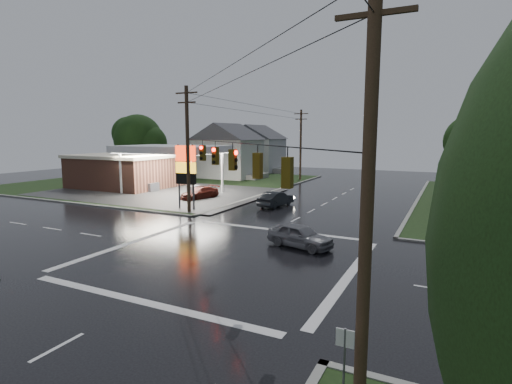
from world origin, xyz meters
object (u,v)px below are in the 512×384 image
at_px(utility_pole_n, 301,144).
at_px(house_far, 256,147).
at_px(pylon_sign, 186,166).
at_px(utility_pole_se, 368,186).
at_px(gas_station, 132,168).
at_px(car_pump, 199,193).
at_px(tree_ne_near, 490,150).
at_px(tree_nw_behind, 139,139).
at_px(car_crossing, 300,236).
at_px(car_north, 276,199).
at_px(utility_pole_nw, 188,148).
at_px(house_near, 228,150).

xyz_separation_m(utility_pole_n, house_far, (-12.45, 10.00, -1.06)).
distance_m(pylon_sign, utility_pole_se, 28.34).
xyz_separation_m(gas_station, utility_pole_n, (16.18, 18.30, 2.92)).
distance_m(pylon_sign, car_pump, 7.09).
relative_size(tree_ne_near, car_pump, 1.98).
relative_size(tree_nw_behind, car_crossing, 2.36).
distance_m(tree_ne_near, car_north, 19.63).
height_order(house_far, tree_nw_behind, tree_nw_behind).
distance_m(utility_pole_nw, car_pump, 9.12).
xyz_separation_m(pylon_sign, utility_pole_n, (1.00, 27.50, 1.46)).
height_order(gas_station, car_crossing, gas_station).
distance_m(gas_station, car_crossing, 33.01).
bearing_deg(utility_pole_se, car_pump, 131.17).
height_order(utility_pole_n, tree_nw_behind, utility_pole_n).
bearing_deg(utility_pole_nw, tree_nw_behind, 139.90).
height_order(gas_station, tree_ne_near, tree_ne_near).
xyz_separation_m(house_near, house_far, (-1.00, 12.00, 0.00)).
relative_size(gas_station, tree_ne_near, 2.92).
xyz_separation_m(utility_pole_nw, tree_ne_near, (23.64, 12.49, -0.16)).
relative_size(gas_station, utility_pole_se, 2.38).
xyz_separation_m(house_far, tree_nw_behind, (-11.89, -18.01, 1.77)).
bearing_deg(gas_station, car_north, -10.23).
bearing_deg(house_far, tree_ne_near, -35.77).
bearing_deg(gas_station, car_pump, -15.30).
bearing_deg(car_pump, utility_pole_n, 97.17).
distance_m(utility_pole_n, car_north, 23.44).
distance_m(car_crossing, car_pump, 20.45).
distance_m(utility_pole_nw, house_near, 28.90).
bearing_deg(utility_pole_se, pylon_sign, 135.00).
bearing_deg(tree_ne_near, car_north, -160.86).
height_order(car_north, car_crossing, car_north).
bearing_deg(utility_pole_se, car_crossing, 116.08).
relative_size(utility_pole_se, tree_ne_near, 1.22).
relative_size(gas_station, house_near, 2.37).
bearing_deg(car_pump, pylon_sign, -50.13).
relative_size(gas_station, house_far, 2.37).
xyz_separation_m(gas_station, pylon_sign, (15.18, -9.20, 1.46)).
xyz_separation_m(utility_pole_se, car_north, (-13.33, 25.26, -5.00)).
bearing_deg(utility_pole_nw, house_far, 107.92).
bearing_deg(house_far, car_crossing, -60.58).
height_order(utility_pole_n, car_crossing, utility_pole_n).
distance_m(pylon_sign, car_crossing, 15.59).
bearing_deg(car_north, car_crossing, 127.92).
relative_size(gas_station, pylon_sign, 4.37).
xyz_separation_m(pylon_sign, car_north, (6.67, 5.26, -3.29)).
height_order(utility_pole_nw, house_near, utility_pole_nw).
bearing_deg(car_pump, gas_station, -179.00).
bearing_deg(utility_pole_n, utility_pole_nw, -90.00).
xyz_separation_m(utility_pole_n, tree_ne_near, (23.64, -16.01, 0.09)).
height_order(gas_station, car_pump, gas_station).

